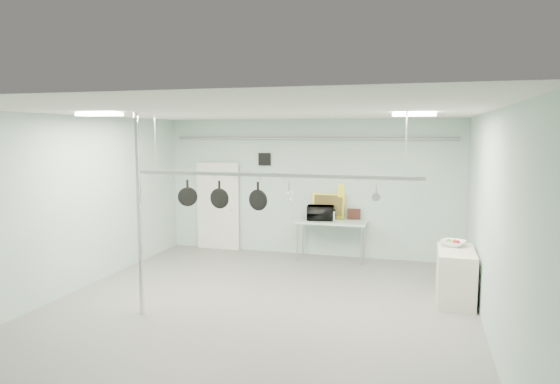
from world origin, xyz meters
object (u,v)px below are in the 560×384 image
(pot_rack, at_px, (272,173))
(microwave, at_px, (320,213))
(coffee_canister, at_px, (331,216))
(skillet_left, at_px, (188,193))
(side_cabinet, at_px, (455,276))
(fruit_bowl, at_px, (453,243))
(skillet_right, at_px, (258,196))
(prep_table, at_px, (331,224))
(skillet_mid, at_px, (219,194))
(chrome_pole, at_px, (139,215))

(pot_rack, xyz_separation_m, microwave, (0.14, 3.32, -1.16))
(coffee_canister, height_order, skillet_left, skillet_left)
(side_cabinet, distance_m, pot_rack, 3.62)
(microwave, distance_m, fruit_bowl, 3.37)
(skillet_left, relative_size, skillet_right, 0.99)
(side_cabinet, bearing_deg, prep_table, 139.21)
(side_cabinet, bearing_deg, coffee_canister, 138.85)
(microwave, xyz_separation_m, fruit_bowl, (2.76, -1.93, -0.12))
(skillet_mid, bearing_deg, microwave, 77.08)
(chrome_pole, bearing_deg, skillet_right, 28.40)
(prep_table, bearing_deg, pot_rack, -96.91)
(prep_table, xyz_separation_m, fruit_bowl, (2.51, -1.91, 0.12))
(skillet_left, distance_m, skillet_mid, 0.59)
(side_cabinet, bearing_deg, microwave, 141.60)
(side_cabinet, bearing_deg, pot_rack, -159.55)
(prep_table, bearing_deg, skillet_right, -100.90)
(side_cabinet, relative_size, coffee_canister, 5.59)
(microwave, relative_size, skillet_left, 1.29)
(chrome_pole, xyz_separation_m, coffee_canister, (2.29, 4.24, -0.59))
(prep_table, bearing_deg, side_cabinet, -40.79)
(fruit_bowl, bearing_deg, chrome_pole, -154.50)
(side_cabinet, relative_size, skillet_mid, 2.62)
(pot_rack, distance_m, skillet_left, 1.55)
(chrome_pole, relative_size, side_cabinet, 2.67)
(chrome_pole, height_order, prep_table, chrome_pole)
(fruit_bowl, bearing_deg, pot_rack, -154.39)
(prep_table, bearing_deg, chrome_pole, -118.71)
(prep_table, distance_m, microwave, 0.35)
(pot_rack, xyz_separation_m, skillet_mid, (-0.92, 0.00, -0.37))
(pot_rack, bearing_deg, skillet_left, 180.00)
(skillet_right, bearing_deg, side_cabinet, 31.28)
(prep_table, relative_size, microwave, 2.70)
(coffee_canister, xyz_separation_m, skillet_left, (-1.90, -3.34, 0.84))
(microwave, relative_size, coffee_canister, 2.76)
(prep_table, xyz_separation_m, skillet_left, (-1.91, -3.30, 1.02))
(coffee_canister, distance_m, skillet_mid, 3.68)
(side_cabinet, distance_m, skillet_right, 3.65)
(pot_rack, relative_size, skillet_right, 10.34)
(pot_rack, xyz_separation_m, fruit_bowl, (2.91, 1.39, -1.28))
(pot_rack, xyz_separation_m, coffee_canister, (0.39, 3.34, -1.22))
(prep_table, xyz_separation_m, coffee_canister, (-0.01, 0.04, 0.18))
(coffee_canister, relative_size, skillet_left, 0.47)
(side_cabinet, relative_size, fruit_bowl, 2.87)
(microwave, height_order, fruit_bowl, microwave)
(prep_table, relative_size, skillet_mid, 3.49)
(chrome_pole, bearing_deg, skillet_mid, 42.55)
(microwave, bearing_deg, skillet_left, 56.19)
(chrome_pole, xyz_separation_m, skillet_right, (1.66, 0.90, 0.25))
(skillet_mid, distance_m, skillet_right, 0.68)
(chrome_pole, height_order, fruit_bowl, chrome_pole)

